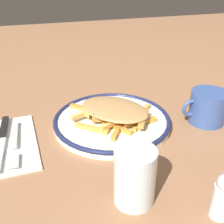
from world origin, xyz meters
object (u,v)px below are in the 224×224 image
(fries_heap, at_px, (114,112))
(napkin, at_px, (2,144))
(coffee_mug, at_px, (207,107))
(fork, at_px, (14,143))
(salt_shaker, at_px, (223,196))
(plate, at_px, (112,121))
(water_glass, at_px, (135,176))
(knife, at_px, (2,137))

(fries_heap, distance_m, napkin, 0.27)
(napkin, xyz_separation_m, coffee_mug, (-0.49, 0.04, 0.04))
(fork, bearing_deg, salt_shaker, 137.09)
(coffee_mug, bearing_deg, napkin, -4.20)
(plate, height_order, coffee_mug, coffee_mug)
(napkin, relative_size, salt_shaker, 2.71)
(water_glass, bearing_deg, knife, -48.54)
(napkin, bearing_deg, plate, -176.43)
(napkin, height_order, salt_shaker, salt_shaker)
(salt_shaker, bearing_deg, coffee_mug, -119.12)
(fries_heap, height_order, fork, fries_heap)
(knife, xyz_separation_m, coffee_mug, (-0.49, 0.05, 0.03))
(fork, bearing_deg, water_glass, 131.63)
(fork, distance_m, salt_shaker, 0.43)
(plate, distance_m, water_glass, 0.25)
(plate, height_order, fries_heap, fries_heap)
(plate, xyz_separation_m, coffee_mug, (-0.23, 0.05, 0.03))
(fork, height_order, water_glass, water_glass)
(napkin, bearing_deg, coffee_mug, 175.80)
(plate, distance_m, fries_heap, 0.03)
(plate, relative_size, fries_heap, 1.34)
(water_glass, distance_m, salt_shaker, 0.14)
(fries_heap, relative_size, water_glass, 2.10)
(water_glass, bearing_deg, fork, -48.37)
(fork, height_order, salt_shaker, salt_shaker)
(plate, bearing_deg, salt_shaker, 104.39)
(plate, xyz_separation_m, fork, (0.23, 0.03, 0.00))
(fries_heap, bearing_deg, plate, -13.92)
(fork, bearing_deg, coffee_mug, 177.06)
(napkin, height_order, knife, knife)
(fries_heap, distance_m, fork, 0.24)
(plate, distance_m, salt_shaker, 0.33)
(knife, height_order, salt_shaker, salt_shaker)
(fries_heap, height_order, water_glass, water_glass)
(knife, relative_size, water_glass, 2.07)
(plate, bearing_deg, fries_heap, 166.08)
(fork, distance_m, coffee_mug, 0.46)
(napkin, bearing_deg, salt_shaker, 138.33)
(plate, height_order, fork, plate)
(napkin, xyz_separation_m, knife, (-0.00, -0.02, 0.01))
(knife, bearing_deg, plate, 179.38)
(water_glass, height_order, salt_shaker, water_glass)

